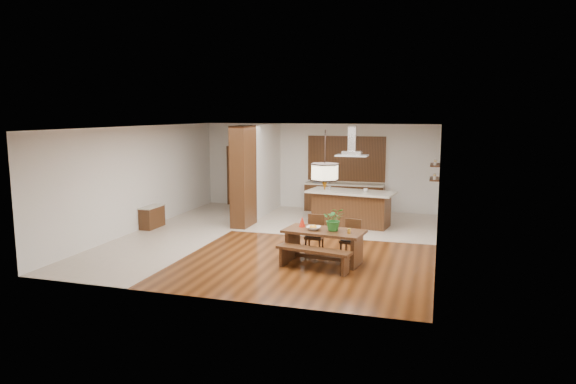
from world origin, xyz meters
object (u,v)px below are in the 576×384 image
(dining_table, at_px, (324,239))
(island_cup, at_px, (366,190))
(pendant_lantern, at_px, (325,161))
(fruit_bowl, at_px, (314,228))
(hallway_console, at_px, (152,217))
(dining_chair_right, at_px, (350,239))
(kitchen_island, at_px, (351,208))
(microwave, at_px, (322,178))
(dining_bench, at_px, (314,259))
(range_hood, at_px, (352,141))
(dining_chair_left, at_px, (314,235))
(foliage_plant, at_px, (334,219))

(dining_table, distance_m, island_cup, 3.81)
(pendant_lantern, distance_m, fruit_bowl, 1.50)
(hallway_console, xyz_separation_m, dining_table, (5.45, -1.92, 0.22))
(dining_chair_right, distance_m, fruit_bowl, 0.94)
(kitchen_island, distance_m, microwave, 2.54)
(dining_bench, bearing_deg, dining_table, 82.39)
(microwave, bearing_deg, kitchen_island, -61.59)
(range_hood, xyz_separation_m, microwave, (-1.35, 2.07, -1.36))
(dining_chair_left, bearing_deg, foliage_plant, -45.11)
(hallway_console, bearing_deg, island_cup, 17.47)
(dining_chair_left, relative_size, dining_chair_right, 1.04)
(microwave, bearing_deg, foliage_plant, -79.22)
(dining_table, distance_m, range_hood, 4.30)
(dining_table, xyz_separation_m, kitchen_island, (-0.06, 3.84, -0.00))
(fruit_bowl, bearing_deg, dining_bench, -75.94)
(kitchen_island, bearing_deg, range_hood, 97.89)
(pendant_lantern, bearing_deg, island_cup, 84.46)
(dining_table, distance_m, kitchen_island, 3.84)
(dining_table, height_order, microwave, microwave)
(dining_table, height_order, dining_bench, dining_table)
(range_hood, height_order, microwave, range_hood)
(foliage_plant, xyz_separation_m, fruit_bowl, (-0.44, -0.05, -0.22))
(foliage_plant, relative_size, fruit_bowl, 1.66)
(microwave, bearing_deg, pendant_lantern, -81.20)
(island_cup, bearing_deg, kitchen_island, 168.02)
(dining_chair_left, height_order, foliage_plant, foliage_plant)
(hallway_console, bearing_deg, fruit_bowl, -20.62)
(dining_bench, height_order, fruit_bowl, fruit_bowl)
(fruit_bowl, xyz_separation_m, microwave, (-1.18, 5.96, 0.34))
(dining_chair_right, bearing_deg, fruit_bowl, -131.68)
(island_cup, xyz_separation_m, microwave, (-1.77, 2.17, 0.03))
(kitchen_island, distance_m, island_cup, 0.70)
(dining_chair_right, bearing_deg, hallway_console, 179.40)
(dining_table, height_order, fruit_bowl, fruit_bowl)
(dining_chair_right, xyz_separation_m, island_cup, (-0.14, 3.28, 0.64))
(pendant_lantern, relative_size, range_hood, 1.46)
(pendant_lantern, distance_m, kitchen_island, 4.21)
(pendant_lantern, relative_size, microwave, 2.41)
(pendant_lantern, xyz_separation_m, microwave, (-1.41, 5.92, -1.14))
(hallway_console, bearing_deg, pendant_lantern, -19.41)
(foliage_plant, bearing_deg, pendant_lantern, -179.90)
(dining_chair_right, bearing_deg, foliage_plant, -107.96)
(island_cup, height_order, microwave, microwave)
(hallway_console, bearing_deg, dining_table, -19.41)
(dining_bench, height_order, dining_chair_right, dining_chair_right)
(foliage_plant, bearing_deg, dining_bench, -115.86)
(pendant_lantern, xyz_separation_m, kitchen_island, (-0.06, 3.84, -1.72))
(island_cup, relative_size, microwave, 0.23)
(fruit_bowl, distance_m, microwave, 6.09)
(dining_chair_left, bearing_deg, range_hood, 84.90)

